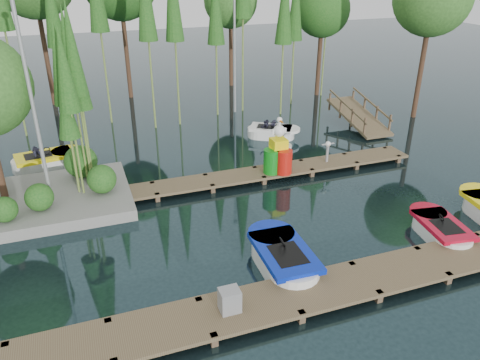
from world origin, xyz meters
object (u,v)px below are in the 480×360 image
object	(u,v)px
drum_cluster	(279,156)
island	(10,117)
boat_blue	(283,259)
boat_yellow_far	(46,161)
utility_cabinet	(230,300)
boat_red	(440,230)
yellow_barrel	(277,158)

from	to	relation	value
drum_cluster	island	bearing A→B (deg)	174.03
drum_cluster	boat_blue	bearing A→B (deg)	-113.04
boat_yellow_far	utility_cabinet	distance (m)	11.75
boat_blue	drum_cluster	size ratio (longest dim) A/B	1.41
boat_red	utility_cabinet	xyz separation A→B (m)	(-7.23, -1.25, 0.35)
boat_blue	island	bearing A→B (deg)	138.86
yellow_barrel	boat_blue	bearing A→B (deg)	-112.11
utility_cabinet	yellow_barrel	xyz separation A→B (m)	(4.30, 7.00, 0.19)
boat_blue	drum_cluster	world-z (taller)	drum_cluster
boat_blue	utility_cabinet	xyz separation A→B (m)	(-2.05, -1.46, 0.30)
island	boat_blue	world-z (taller)	island
boat_red	yellow_barrel	distance (m)	6.48
boat_blue	boat_yellow_far	world-z (taller)	boat_yellow_far
boat_blue	boat_red	size ratio (longest dim) A/B	1.15
boat_blue	utility_cabinet	bearing A→B (deg)	-142.58
island	boat_yellow_far	bearing A→B (deg)	80.18
yellow_barrel	boat_yellow_far	bearing A→B (deg)	154.88
boat_yellow_far	utility_cabinet	world-z (taller)	boat_yellow_far
boat_blue	boat_red	bearing A→B (deg)	-0.54
boat_red	drum_cluster	bearing A→B (deg)	126.15
boat_yellow_far	yellow_barrel	xyz separation A→B (m)	(8.48, -3.98, 0.49)
utility_cabinet	island	bearing A→B (deg)	121.28
boat_red	yellow_barrel	size ratio (longest dim) A/B	2.72
island	boat_yellow_far	distance (m)	4.34
island	yellow_barrel	xyz separation A→B (m)	(9.03, -0.79, -2.40)
boat_blue	boat_yellow_far	size ratio (longest dim) A/B	1.03
boat_blue	yellow_barrel	xyz separation A→B (m)	(2.25, 5.54, 0.49)
boat_red	drum_cluster	xyz separation A→B (m)	(-2.90, 5.60, 0.69)
island	drum_cluster	xyz separation A→B (m)	(9.07, -0.95, -2.25)
utility_cabinet	drum_cluster	world-z (taller)	drum_cluster
yellow_barrel	drum_cluster	bearing A→B (deg)	-76.34
boat_yellow_far	yellow_barrel	bearing A→B (deg)	-14.97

